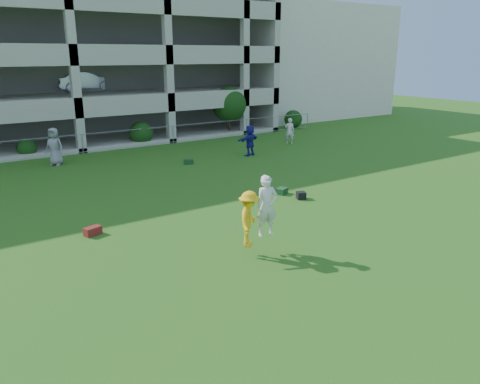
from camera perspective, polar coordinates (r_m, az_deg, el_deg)
ground at (r=13.30m, az=5.38°, el=-9.23°), size 100.00×100.00×0.00m
stucco_building at (r=48.23m, az=5.59°, el=15.52°), size 16.00×14.00×10.00m
bystander_c at (r=26.94m, az=-21.68°, el=5.17°), size 1.15×1.14×2.01m
bystander_d at (r=27.49m, az=1.20°, el=6.30°), size 1.74×0.95×1.78m
bystander_e at (r=31.30m, az=6.06°, el=7.40°), size 0.74×0.73×1.72m
bag_red_a at (r=16.24m, az=-17.52°, el=-4.55°), size 0.61×0.44×0.28m
bag_green_c at (r=20.05m, az=5.13°, el=0.13°), size 0.60×0.53×0.26m
crate_d at (r=19.44m, az=7.45°, el=-0.41°), size 0.46×0.46×0.30m
bag_green_g at (r=25.61m, az=-6.28°, el=3.69°), size 0.57×0.45×0.25m
frisbee_contest at (r=13.67m, az=1.84°, el=-2.78°), size 1.57×1.20×2.08m
parking_garage at (r=37.67m, az=-23.29°, el=15.61°), size 30.00×14.00×12.00m
fence at (r=29.67m, az=-18.66°, el=5.64°), size 36.06×0.06×1.20m
shrub_row at (r=31.68m, az=-11.12°, el=8.48°), size 34.38×2.52×3.50m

